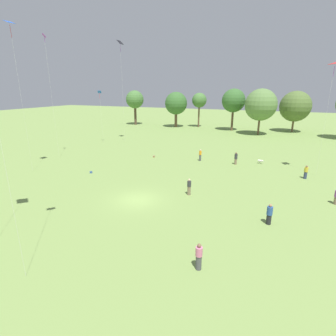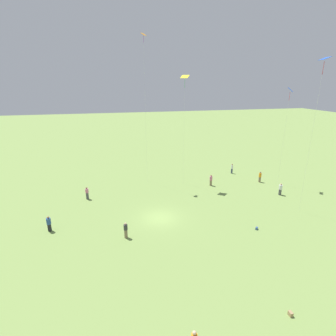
% 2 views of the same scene
% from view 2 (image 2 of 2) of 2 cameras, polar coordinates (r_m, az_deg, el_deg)
% --- Properties ---
extents(ground_plane, '(240.00, 240.00, 0.00)m').
position_cam_2_polar(ground_plane, '(31.81, -1.80, -10.80)').
color(ground_plane, '#7A994C').
extents(person_0, '(0.60, 0.60, 1.77)m').
position_cam_2_polar(person_0, '(31.58, -24.49, -11.00)').
color(person_0, '#232328').
rests_on(person_0, ground_plane).
extents(person_1, '(0.42, 0.42, 1.75)m').
position_cam_2_polar(person_1, '(28.08, -9.19, -13.23)').
color(person_1, '#847056').
rests_on(person_1, ground_plane).
extents(person_2, '(0.46, 0.46, 1.78)m').
position_cam_2_polar(person_2, '(47.79, 13.75, -0.11)').
color(person_2, '#333D5B').
rests_on(person_2, ground_plane).
extents(person_6, '(0.51, 0.51, 1.78)m').
position_cam_2_polar(person_6, '(41.45, 9.32, -2.64)').
color(person_6, '#847056').
rests_on(person_6, ground_plane).
extents(person_7, '(0.63, 0.63, 1.76)m').
position_cam_2_polar(person_7, '(40.86, 23.27, -4.27)').
color(person_7, '#4C4C51').
rests_on(person_7, ground_plane).
extents(person_9, '(0.58, 0.58, 1.75)m').
position_cam_2_polar(person_9, '(44.88, 19.38, -1.87)').
color(person_9, '#847056').
rests_on(person_9, ground_plane).
extents(person_10, '(0.58, 0.58, 1.76)m').
position_cam_2_polar(person_10, '(37.90, -17.20, -5.27)').
color(person_10, '#4C4C51').
rests_on(person_10, ground_plane).
extents(kite_0, '(1.51, 1.49, 16.44)m').
position_cam_2_polar(kite_0, '(39.25, 3.68, 18.36)').
color(kite_0, yellow).
rests_on(kite_0, ground_plane).
extents(kite_4, '(1.00, 1.04, 17.95)m').
position_cam_2_polar(kite_4, '(33.85, 30.72, 18.23)').
color(kite_4, blue).
rests_on(kite_4, ground_plane).
extents(kite_5, '(1.17, 1.18, 14.74)m').
position_cam_2_polar(kite_5, '(42.78, 24.99, 14.29)').
color(kite_5, blue).
rests_on(kite_5, ground_plane).
extents(kite_7, '(0.93, 0.93, 21.92)m').
position_cam_2_polar(kite_7, '(40.27, -5.27, 23.97)').
color(kite_7, orange).
rests_on(kite_7, ground_plane).
extents(picnic_bag_0, '(0.23, 0.34, 0.32)m').
position_cam_2_polar(picnic_bag_0, '(22.33, 25.12, -26.79)').
color(picnic_bag_0, '#A58459').
rests_on(picnic_bag_0, ground_plane).
extents(picnic_bag_1, '(0.37, 0.35, 0.26)m').
position_cam_2_polar(picnic_bag_1, '(31.05, 18.74, -12.34)').
color(picnic_bag_1, '#33518C').
rests_on(picnic_bag_1, ground_plane).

